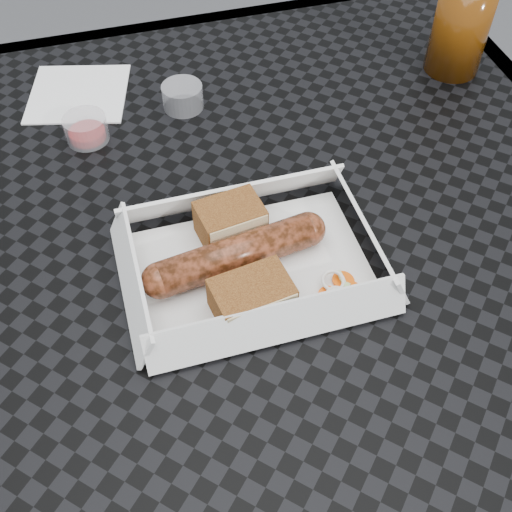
{
  "coord_description": "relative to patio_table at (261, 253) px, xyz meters",
  "views": [
    {
      "loc": [
        -0.14,
        -0.46,
        1.24
      ],
      "look_at": [
        -0.03,
        -0.09,
        0.78
      ],
      "focal_mm": 45.0,
      "sensor_mm": 36.0,
      "label": 1
    }
  ],
  "objects": [
    {
      "name": "condiment_cup_empty",
      "position": [
        -0.04,
        0.19,
        0.09
      ],
      "size": [
        0.05,
        0.05,
        0.03
      ],
      "primitive_type": "cylinder",
      "color": "silver",
      "rests_on": "patio_table"
    },
    {
      "name": "napkin",
      "position": [
        -0.17,
        0.25,
        0.08
      ],
      "size": [
        0.15,
        0.15,
        0.0
      ],
      "primitive_type": "cube",
      "rotation": [
        0.0,
        0.0,
        -0.25
      ],
      "color": "white",
      "rests_on": "patio_table"
    },
    {
      "name": "patio_table",
      "position": [
        0.0,
        0.0,
        0.0
      ],
      "size": [
        0.8,
        0.8,
        0.74
      ],
      "color": "black",
      "rests_on": "ground"
    },
    {
      "name": "veg_garnish",
      "position": [
        0.04,
        -0.13,
        0.08
      ],
      "size": [
        0.03,
        0.03,
        0.0
      ],
      "color": "#F75B0A",
      "rests_on": "food_tray"
    },
    {
      "name": "ground",
      "position": [
        0.0,
        0.0,
        -0.67
      ],
      "size": [
        60.0,
        60.0,
        0.0
      ],
      "primitive_type": "plane",
      "color": "#4D4D50",
      "rests_on": "ground"
    },
    {
      "name": "drink_glass",
      "position": [
        0.31,
        0.18,
        0.14
      ],
      "size": [
        0.07,
        0.07,
        0.13
      ],
      "primitive_type": "cylinder",
      "color": "#552907",
      "rests_on": "patio_table"
    },
    {
      "name": "food_tray",
      "position": [
        -0.03,
        -0.08,
        0.08
      ],
      "size": [
        0.22,
        0.15,
        0.0
      ],
      "primitive_type": "cube",
      "color": "white",
      "rests_on": "patio_table"
    },
    {
      "name": "bread_far",
      "position": [
        -0.05,
        -0.13,
        0.1
      ],
      "size": [
        0.08,
        0.06,
        0.04
      ],
      "primitive_type": "cube",
      "rotation": [
        0.0,
        0.0,
        0.15
      ],
      "color": "brown",
      "rests_on": "food_tray"
    },
    {
      "name": "condiment_cup_sauce",
      "position": [
        -0.16,
        0.16,
        0.09
      ],
      "size": [
        0.05,
        0.05,
        0.03
      ],
      "primitive_type": "cylinder",
      "color": "maroon",
      "rests_on": "patio_table"
    },
    {
      "name": "bread_near",
      "position": [
        -0.04,
        -0.03,
        0.1
      ],
      "size": [
        0.07,
        0.05,
        0.04
      ],
      "primitive_type": "cube",
      "rotation": [
        0.0,
        0.0,
        0.15
      ],
      "color": "brown",
      "rests_on": "food_tray"
    },
    {
      "name": "bratwurst",
      "position": [
        -0.05,
        -0.07,
        0.1
      ],
      "size": [
        0.19,
        0.06,
        0.04
      ],
      "rotation": [
        0.0,
        0.0,
        0.15
      ],
      "color": "brown",
      "rests_on": "food_tray"
    }
  ]
}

